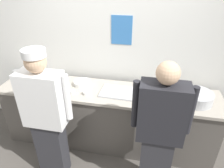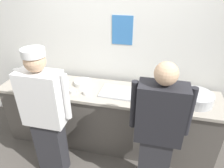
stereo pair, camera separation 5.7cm
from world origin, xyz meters
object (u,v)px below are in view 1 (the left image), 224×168
chef_near_left (46,116)px  ramekin_yellow_sauce (73,92)px  ramekin_orange_sauce (25,77)px  ramekin_red_sauce (42,88)px  plate_stack_rear (158,95)px  chef_center (159,131)px  sheet_tray (121,92)px  deli_cup (65,81)px  chefs_knife (40,82)px  plate_stack_front (82,83)px  squeeze_bottle_primary (151,96)px  mixing_bowl_steel (196,97)px  ramekin_green_sauce (86,93)px

chef_near_left → ramekin_yellow_sauce: bearing=76.5°
ramekin_orange_sauce → ramekin_red_sauce: (0.41, -0.25, 0.00)m
plate_stack_rear → ramekin_yellow_sauce: (-1.11, -0.12, -0.02)m
chef_center → sheet_tray: (-0.51, 0.61, 0.05)m
deli_cup → chefs_knife: (-0.38, -0.03, -0.05)m
ramekin_yellow_sauce → deli_cup: 0.29m
sheet_tray → ramekin_red_sauce: (-1.08, -0.13, 0.01)m
ramekin_yellow_sauce → plate_stack_front: bearing=78.8°
plate_stack_front → chefs_knife: (-0.63, -0.07, -0.02)m
ramekin_red_sauce → chef_near_left: bearing=-57.5°
plate_stack_front → ramekin_yellow_sauce: 0.26m
chef_near_left → squeeze_bottle_primary: 1.26m
sheet_tray → ramekin_red_sauce: 1.08m
mixing_bowl_steel → ramekin_red_sauce: mixing_bowl_steel is taller
ramekin_red_sauce → chefs_knife: 0.22m
chef_center → squeeze_bottle_primary: (-0.11, 0.47, 0.13)m
ramekin_yellow_sauce → deli_cup: (-0.20, 0.21, 0.03)m
chef_center → sheet_tray: size_ratio=3.14×
plate_stack_front → plate_stack_rear: bearing=-7.0°
chefs_knife → ramekin_orange_sauce: bearing=165.0°
squeeze_bottle_primary → sheet_tray: bearing=161.1°
ramekin_red_sauce → ramekin_yellow_sauce: 0.45m
chef_center → ramekin_orange_sauce: bearing=159.8°
mixing_bowl_steel → sheet_tray: mixing_bowl_steel is taller
chef_center → sheet_tray: chef_center is taller
chef_center → squeeze_bottle_primary: 0.50m
squeeze_bottle_primary → ramekin_red_sauce: 1.48m
chef_center → ramekin_red_sauce: (-1.59, 0.48, 0.06)m
chef_near_left → deli_cup: chef_near_left is taller
chef_center → deli_cup: chef_center is taller
ramekin_orange_sauce → deli_cup: size_ratio=0.94×
mixing_bowl_steel → squeeze_bottle_primary: 0.57m
plate_stack_rear → ramekin_green_sauce: size_ratio=2.31×
mixing_bowl_steel → ramekin_yellow_sauce: (-1.58, -0.13, -0.04)m
chef_near_left → chefs_knife: 0.83m
squeeze_bottle_primary → ramekin_orange_sauce: (-1.89, 0.26, -0.08)m
plate_stack_front → ramekin_orange_sauce: bearing=179.4°
plate_stack_rear → chefs_knife: size_ratio=0.73×
chefs_knife → deli_cup: bearing=4.4°
chef_near_left → deli_cup: (-0.08, 0.72, 0.06)m
plate_stack_rear → ramekin_red_sauce: bearing=-175.8°
sheet_tray → chefs_knife: 1.21m
sheet_tray → plate_stack_front: bearing=168.6°
chef_center → mixing_bowl_steel: size_ratio=4.17×
ramekin_yellow_sauce → mixing_bowl_steel: bearing=4.6°
ramekin_red_sauce → ramekin_green_sauce: bearing=0.3°
plate_stack_rear → ramekin_green_sauce: bearing=-173.2°
plate_stack_rear → sheet_tray: size_ratio=0.38×
ramekin_orange_sauce → chefs_knife: ramekin_orange_sauce is taller
chef_center → ramekin_red_sauce: 1.66m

